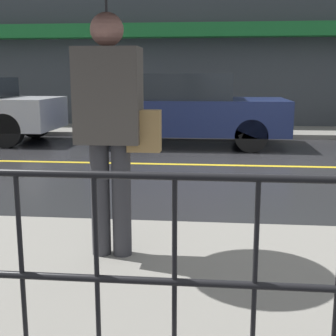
{
  "coord_description": "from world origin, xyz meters",
  "views": [
    {
      "loc": [
        -0.92,
        -7.56,
        1.44
      ],
      "look_at": [
        -1.5,
        -1.82,
        0.3
      ],
      "focal_mm": 50.0,
      "sensor_mm": 36.0,
      "label": 1
    }
  ],
  "objects": [
    {
      "name": "ground_plane",
      "position": [
        0.0,
        0.0,
        0.0
      ],
      "size": [
        80.0,
        80.0,
        0.0
      ],
      "primitive_type": "plane",
      "color": "#262628"
    },
    {
      "name": "sidewalk_far",
      "position": [
        0.0,
        4.36,
        0.05
      ],
      "size": [
        28.0,
        1.96,
        0.1
      ],
      "color": "gray",
      "rests_on": "ground_plane"
    },
    {
      "name": "lane_marking",
      "position": [
        0.0,
        0.0,
        0.0
      ],
      "size": [
        25.2,
        0.12,
        0.01
      ],
      "color": "gold",
      "rests_on": "ground_plane"
    },
    {
      "name": "pedestrian",
      "position": [
        -1.68,
        -4.24,
        1.76
      ],
      "size": [
        0.99,
        0.99,
        2.17
      ],
      "color": "#333338",
      "rests_on": "sidewalk_near"
    },
    {
      "name": "car_navy",
      "position": [
        -1.53,
        2.28,
        0.75
      ],
      "size": [
        4.04,
        1.95,
        1.48
      ],
      "color": "#19234C",
      "rests_on": "ground_plane"
    }
  ]
}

